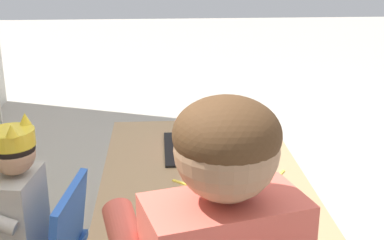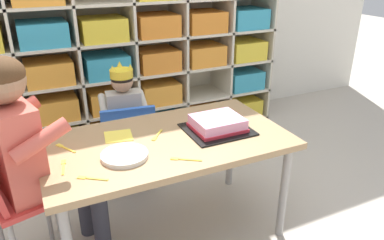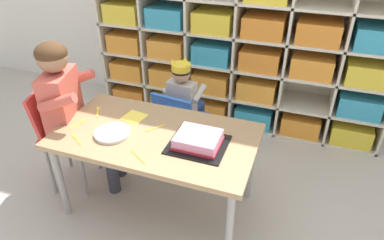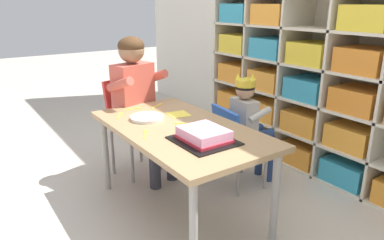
{
  "view_description": "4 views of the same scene",
  "coord_description": "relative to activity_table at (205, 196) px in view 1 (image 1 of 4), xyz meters",
  "views": [
    {
      "loc": [
        -1.52,
        0.14,
        1.32
      ],
      "look_at": [
        0.12,
        0.03,
        0.76
      ],
      "focal_mm": 48.52,
      "sensor_mm": 36.0,
      "label": 1
    },
    {
      "loc": [
        -0.59,
        -1.55,
        1.42
      ],
      "look_at": [
        0.18,
        0.08,
        0.62
      ],
      "focal_mm": 34.49,
      "sensor_mm": 36.0,
      "label": 2
    },
    {
      "loc": [
        0.8,
        -1.57,
        1.78
      ],
      "look_at": [
        0.2,
        0.08,
        0.68
      ],
      "focal_mm": 32.8,
      "sensor_mm": 36.0,
      "label": 3
    },
    {
      "loc": [
        1.73,
        -1.1,
        1.31
      ],
      "look_at": [
        0.14,
        -0.0,
        0.67
      ],
      "focal_mm": 33.5,
      "sensor_mm": 36.0,
      "label": 4
    }
  ],
  "objects": [
    {
      "name": "paper_plate_stack",
      "position": [
        -0.24,
        -0.1,
        0.06
      ],
      "size": [
        0.21,
        0.21,
        0.02
      ],
      "primitive_type": "cylinder",
      "color": "white",
      "rests_on": "activity_table"
    },
    {
      "name": "birthday_cake_on_tray",
      "position": [
        0.28,
        -0.02,
        0.08
      ],
      "size": [
        0.33,
        0.3,
        0.07
      ],
      "color": "black",
      "rests_on": "activity_table"
    },
    {
      "name": "activity_table",
      "position": [
        0.0,
        0.0,
        0.0
      ],
      "size": [
        1.22,
        0.68,
        0.59
      ],
      "color": "#A37F56",
      "rests_on": "ground"
    },
    {
      "name": "child_with_crown",
      "position": [
        -0.05,
        0.63,
        -0.01
      ],
      "size": [
        0.31,
        0.32,
        0.83
      ],
      "rotation": [
        0.0,
        0.0,
        3.01
      ],
      "color": "#B2ADA3",
      "rests_on": "ground"
    },
    {
      "name": "paper_napkin_square",
      "position": [
        -0.21,
        0.13,
        0.06
      ],
      "size": [
        0.16,
        0.16,
        0.0
      ],
      "primitive_type": "cube",
      "rotation": [
        0.0,
        0.0,
        -0.16
      ],
      "color": "#F4DB4C",
      "rests_on": "activity_table"
    },
    {
      "name": "fork_near_cake_tray",
      "position": [
        -0.03,
        0.05,
        0.06
      ],
      "size": [
        0.09,
        0.11,
        0.0
      ],
      "rotation": [
        0.0,
        0.0,
        0.87
      ],
      "color": "yellow",
      "rests_on": "activity_table"
    },
    {
      "name": "fork_by_napkin",
      "position": [
        -0.01,
        -0.23,
        0.06
      ],
      "size": [
        0.13,
        0.09,
        0.0
      ],
      "rotation": [
        0.0,
        0.0,
        5.71
      ],
      "color": "yellow",
      "rests_on": "activity_table"
    }
  ]
}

